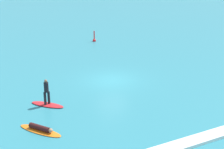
# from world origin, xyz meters

# --- Properties ---
(ground_plane) EXTENTS (120.00, 120.00, 0.00)m
(ground_plane) POSITION_xyz_m (0.00, 0.00, 0.00)
(ground_plane) COLOR teal
(ground_plane) RESTS_ON ground
(surfer_on_red_board) EXTENTS (2.20, 2.37, 1.91)m
(surfer_on_red_board) POSITION_xyz_m (-6.25, -2.27, 0.46)
(surfer_on_red_board) COLOR red
(surfer_on_red_board) RESTS_ON ground_plane
(surfer_on_orange_board) EXTENTS (2.29, 2.91, 0.39)m
(surfer_on_orange_board) POSITION_xyz_m (-7.72, -5.59, 0.13)
(surfer_on_orange_board) COLOR orange
(surfer_on_orange_board) RESTS_ON ground_plane
(marker_buoy) EXTENTS (0.39, 0.39, 1.35)m
(marker_buoy) POSITION_xyz_m (4.21, 12.54, 0.24)
(marker_buoy) COLOR red
(marker_buoy) RESTS_ON ground_plane
(wave_crest) EXTENTS (17.22, 0.90, 0.18)m
(wave_crest) POSITION_xyz_m (0.00, -10.80, 0.09)
(wave_crest) COLOR white
(wave_crest) RESTS_ON ground_plane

